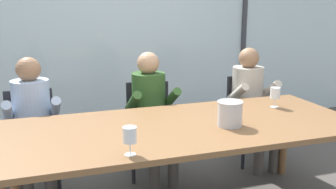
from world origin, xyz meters
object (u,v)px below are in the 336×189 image
Objects in this scene: person_pale_blue_shirt at (33,118)px; ice_bucket_primary at (230,113)px; dining_table at (183,133)px; wine_glass_by_left_taster at (130,136)px; wine_glass_near_bucket at (275,93)px; chair_center at (249,111)px; person_beige_jumper at (251,98)px; person_olive_shirt at (151,107)px; chair_left_of_center at (149,121)px; chair_near_curtain at (31,132)px.

person_pale_blue_shirt reaches higher than ice_bucket_primary.
wine_glass_by_left_taster is at bearing -138.94° from dining_table.
ice_bucket_primary is at bearing -151.13° from wine_glass_near_bucket.
wine_glass_by_left_taster is 1.56m from wine_glass_near_bucket.
person_beige_jumper is at bearing -110.45° from chair_center.
person_olive_shirt is 6.91× the size of wine_glass_near_bucket.
wine_glass_near_bucket is at bearing -31.86° from chair_left_of_center.
chair_center is 0.86m from wine_glass_near_bucket.
dining_table is at bearing -43.72° from chair_near_curtain.
person_beige_jumper is at bearing 0.83° from chair_left_of_center.
person_beige_jumper is at bearing 76.85° from wine_glass_near_bucket.
person_pale_blue_shirt is at bearing 142.04° from dining_table.
chair_center is 0.21m from person_beige_jumper.
chair_center is 5.08× the size of wine_glass_by_left_taster.
ice_bucket_primary is at bearing -40.08° from chair_near_curtain.
person_pale_blue_shirt and person_beige_jumper have the same top height.
wine_glass_near_bucket reaches higher than chair_near_curtain.
chair_near_curtain and chair_center have the same top height.
person_pale_blue_shirt reaches higher than chair_center.
wine_glass_near_bucket is (0.92, -0.63, 0.21)m from person_olive_shirt.
chair_left_of_center is (0.01, 0.96, -0.19)m from dining_table.
chair_near_curtain is at bearing 112.67° from wine_glass_by_left_taster.
chair_left_of_center is 0.73× the size of person_beige_jumper.
chair_center is (1.12, 0.95, -0.19)m from dining_table.
person_olive_shirt reaches higher than wine_glass_by_left_taster.
person_olive_shirt is 1.38m from wine_glass_by_left_taster.
chair_left_of_center is 5.08× the size of wine_glass_near_bucket.
ice_bucket_primary is at bearing -123.66° from chair_center.
wine_glass_near_bucket is at bearing -22.94° from chair_near_curtain.
chair_left_of_center and chair_center have the same top height.
chair_near_curtain is at bearing 138.42° from dining_table.
wine_glass_near_bucket is (1.42, 0.64, 0.00)m from wine_glass_by_left_taster.
chair_center is 5.08× the size of wine_glass_near_bucket.
ice_bucket_primary is (0.32, -0.96, 0.18)m from person_olive_shirt.
person_pale_blue_shirt is 1.40m from wine_glass_by_left_taster.
person_olive_shirt reaches higher than dining_table.
chair_left_of_center is at bearing 140.19° from wine_glass_near_bucket.
chair_center is at bearing 75.16° from wine_glass_near_bucket.
person_beige_jumper reaches higher than wine_glass_near_bucket.
wine_glass_by_left_taster is at bearing -159.29° from ice_bucket_primary.
chair_center is 0.73× the size of person_pale_blue_shirt.
wine_glass_by_left_taster is (0.59, -1.40, 0.37)m from chair_near_curtain.
chair_near_curtain is 0.73× the size of person_pale_blue_shirt.
ice_bucket_primary is (-0.80, -1.08, 0.35)m from chair_center.
wine_glass_by_left_taster is (-0.51, -1.40, 0.37)m from chair_left_of_center.
chair_left_of_center is 1.19m from ice_bucket_primary.
person_olive_shirt is 6.91× the size of wine_glass_by_left_taster.
chair_left_of_center is 1.24m from wine_glass_near_bucket.
dining_table is at bearing -82.54° from chair_left_of_center.
chair_left_of_center is at bearing 4.57° from person_pale_blue_shirt.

